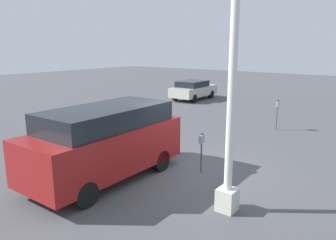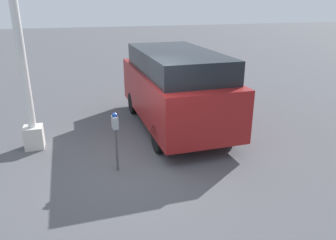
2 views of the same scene
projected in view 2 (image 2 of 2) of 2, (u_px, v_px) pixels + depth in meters
ground_plane at (137, 165)px, 7.18m from camera, size 80.00×80.00×0.00m
parking_meter_near at (115, 129)px, 6.65m from camera, size 0.21×0.13×1.29m
lamp_post at (24, 73)px, 7.42m from camera, size 0.44×0.44×5.19m
parked_van at (175, 87)px, 9.02m from camera, size 4.87×2.09×2.16m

